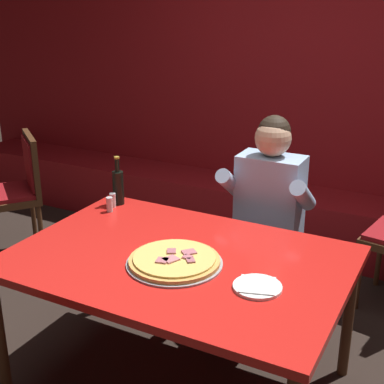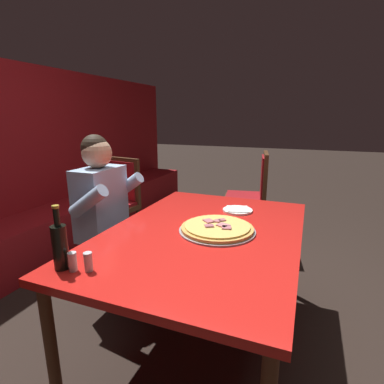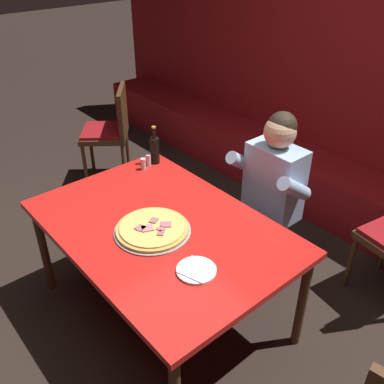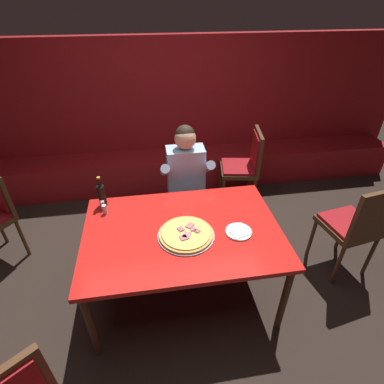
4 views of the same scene
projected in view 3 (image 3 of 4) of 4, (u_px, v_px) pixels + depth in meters
ground_plane at (165, 312)px, 2.94m from camera, size 24.00×24.00×0.00m
booth_wall_panel at (366, 105)px, 3.62m from camera, size 6.80×0.16×1.90m
booth_bench at (329, 190)px, 3.83m from camera, size 6.46×0.48×0.46m
main_dining_table at (161, 233)px, 2.57m from camera, size 1.58×1.09×0.74m
pizza at (152, 229)px, 2.48m from camera, size 0.45×0.45×0.05m
plate_white_paper at (196, 270)px, 2.20m from camera, size 0.21×0.21×0.02m
beer_bottle at (155, 149)px, 3.14m from camera, size 0.07×0.07×0.29m
shaker_black_pepper at (149, 161)px, 3.14m from camera, size 0.04×0.04×0.09m
shaker_parmesan at (143, 164)px, 3.09m from camera, size 0.04×0.04×0.09m
diner_seated_blue_shirt at (265, 195)px, 2.88m from camera, size 0.53×0.53×1.27m
dining_chair_near_right at (111, 127)px, 4.18m from camera, size 0.62×0.62×0.96m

